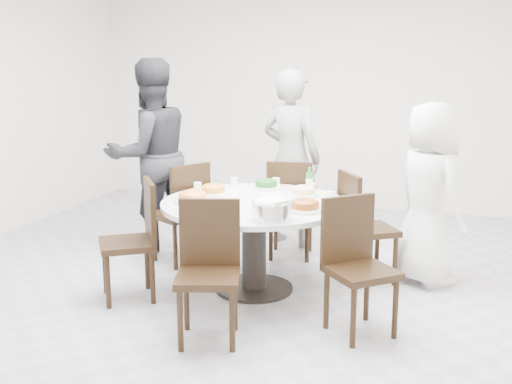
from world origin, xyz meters
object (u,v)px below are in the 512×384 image
(diner_left, at_px, (150,155))
(diner_right, at_px, (429,194))
(chair_ne, at_px, (369,227))
(rice_bowl, at_px, (272,211))
(diner_middle, at_px, (291,158))
(chair_nw, at_px, (179,212))
(chair_sw, at_px, (127,241))
(chair_n, at_px, (291,208))
(soup_bowl, at_px, (198,207))
(beverage_bottle, at_px, (309,179))
(dining_table, at_px, (254,246))
(chair_s, at_px, (208,274))
(chair_se, at_px, (362,269))

(diner_left, bearing_deg, diner_right, 125.69)
(chair_ne, height_order, rice_bowl, chair_ne)
(rice_bowl, bearing_deg, diner_middle, 100.98)
(chair_nw, distance_m, diner_left, 0.72)
(chair_sw, bearing_deg, diner_left, 164.38)
(chair_n, relative_size, chair_nw, 1.00)
(chair_ne, xyz_separation_m, chair_n, (-0.80, 0.46, 0.00))
(chair_sw, height_order, rice_bowl, chair_sw)
(chair_ne, relative_size, rice_bowl, 3.25)
(chair_sw, height_order, diner_left, diner_left)
(soup_bowl, bearing_deg, beverage_bottle, 57.63)
(chair_ne, bearing_deg, dining_table, 87.71)
(chair_s, distance_m, diner_right, 2.13)
(chair_n, bearing_deg, diner_right, 156.76)
(diner_middle, xyz_separation_m, soup_bowl, (-0.23, -1.83, -0.10))
(chair_se, relative_size, diner_middle, 0.54)
(chair_n, distance_m, rice_bowl, 1.52)
(chair_nw, distance_m, beverage_bottle, 1.28)
(dining_table, height_order, diner_right, diner_right)
(diner_right, bearing_deg, rice_bowl, 96.89)
(diner_right, relative_size, diner_middle, 0.87)
(chair_n, distance_m, diner_left, 1.48)
(dining_table, bearing_deg, diner_right, 26.01)
(chair_sw, distance_m, diner_right, 2.51)
(chair_s, bearing_deg, chair_sw, 132.93)
(chair_se, bearing_deg, dining_table, 106.66)
(chair_nw, bearing_deg, dining_table, 91.48)
(diner_left, height_order, rice_bowl, diner_left)
(chair_s, distance_m, soup_bowl, 0.70)
(diner_right, bearing_deg, chair_ne, 64.46)
(chair_s, height_order, beverage_bottle, beverage_bottle)
(chair_nw, distance_m, chair_s, 1.73)
(chair_sw, xyz_separation_m, diner_right, (2.22, 1.13, 0.29))
(rice_bowl, relative_size, soup_bowl, 1.12)
(chair_s, xyz_separation_m, diner_middle, (-0.07, 2.38, 0.41))
(soup_bowl, bearing_deg, diner_middle, 82.91)
(dining_table, height_order, chair_ne, chair_ne)
(chair_ne, distance_m, soup_bowl, 1.53)
(chair_sw, xyz_separation_m, rice_bowl, (1.19, -0.00, 0.34))
(rice_bowl, bearing_deg, chair_ne, 60.86)
(chair_sw, bearing_deg, diner_right, 82.27)
(chair_sw, distance_m, diner_left, 1.45)
(chair_se, height_order, rice_bowl, chair_se)
(chair_s, distance_m, chair_se, 1.05)
(chair_n, height_order, chair_nw, same)
(chair_sw, bearing_deg, chair_s, 25.54)
(dining_table, distance_m, diner_left, 1.67)
(chair_s, bearing_deg, diner_middle, 74.40)
(dining_table, height_order, chair_s, chair_s)
(dining_table, xyz_separation_m, beverage_bottle, (0.33, 0.53, 0.48))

